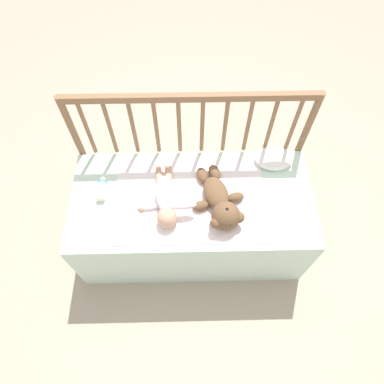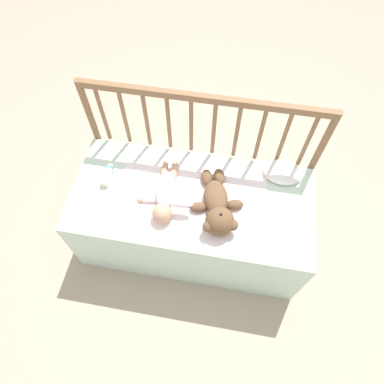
{
  "view_description": "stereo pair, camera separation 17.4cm",
  "coord_description": "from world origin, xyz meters",
  "px_view_note": "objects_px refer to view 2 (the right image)",
  "views": [
    {
      "loc": [
        -0.02,
        -0.9,
        2.04
      ],
      "look_at": [
        0.0,
        0.0,
        0.55
      ],
      "focal_mm": 32.0,
      "sensor_mm": 36.0,
      "label": 1
    },
    {
      "loc": [
        0.15,
        -0.88,
        2.04
      ],
      "look_at": [
        0.0,
        0.0,
        0.55
      ],
      "focal_mm": 32.0,
      "sensor_mm": 36.0,
      "label": 2
    }
  ],
  "objects_px": {
    "baby": "(165,194)",
    "small_pillow": "(283,172)",
    "baby_bottle": "(107,174)",
    "teddy_bear": "(218,208)"
  },
  "relations": [
    {
      "from": "baby",
      "to": "small_pillow",
      "type": "xyz_separation_m",
      "value": [
        0.59,
        0.25,
        -0.01
      ]
    },
    {
      "from": "baby",
      "to": "small_pillow",
      "type": "bearing_deg",
      "value": 23.06
    },
    {
      "from": "baby_bottle",
      "to": "baby",
      "type": "bearing_deg",
      "value": -13.4
    },
    {
      "from": "baby_bottle",
      "to": "teddy_bear",
      "type": "bearing_deg",
      "value": -11.07
    },
    {
      "from": "baby",
      "to": "baby_bottle",
      "type": "bearing_deg",
      "value": 166.6
    },
    {
      "from": "small_pillow",
      "to": "baby_bottle",
      "type": "xyz_separation_m",
      "value": [
        -0.93,
        -0.17,
        -0.01
      ]
    },
    {
      "from": "baby",
      "to": "small_pillow",
      "type": "relative_size",
      "value": 1.85
    },
    {
      "from": "baby",
      "to": "baby_bottle",
      "type": "distance_m",
      "value": 0.35
    },
    {
      "from": "teddy_bear",
      "to": "baby_bottle",
      "type": "relative_size",
      "value": 2.93
    },
    {
      "from": "teddy_bear",
      "to": "baby_bottle",
      "type": "height_order",
      "value": "teddy_bear"
    }
  ]
}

